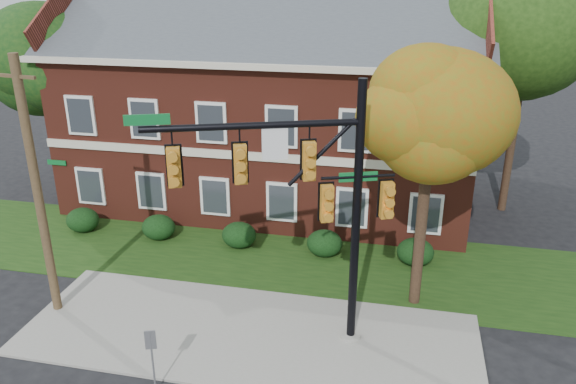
% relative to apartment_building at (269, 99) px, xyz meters
% --- Properties ---
extents(ground, '(120.00, 120.00, 0.00)m').
position_rel_apartment_building_xyz_m(ground, '(2.00, -11.95, -4.99)').
color(ground, black).
rests_on(ground, ground).
extents(sidewalk, '(14.00, 5.00, 0.08)m').
position_rel_apartment_building_xyz_m(sidewalk, '(2.00, -10.95, -4.95)').
color(sidewalk, gray).
rests_on(sidewalk, ground).
extents(grass_strip, '(30.00, 6.00, 0.04)m').
position_rel_apartment_building_xyz_m(grass_strip, '(2.00, -5.95, -4.97)').
color(grass_strip, '#193811').
rests_on(grass_strip, ground).
extents(apartment_building, '(18.80, 8.80, 9.74)m').
position_rel_apartment_building_xyz_m(apartment_building, '(0.00, 0.00, 0.00)').
color(apartment_building, maroon).
rests_on(apartment_building, ground).
extents(hedge_far_left, '(1.40, 1.26, 1.05)m').
position_rel_apartment_building_xyz_m(hedge_far_left, '(-7.00, -5.25, -4.46)').
color(hedge_far_left, black).
rests_on(hedge_far_left, ground).
extents(hedge_left, '(1.40, 1.26, 1.05)m').
position_rel_apartment_building_xyz_m(hedge_left, '(-3.50, -5.25, -4.46)').
color(hedge_left, black).
rests_on(hedge_left, ground).
extents(hedge_center, '(1.40, 1.26, 1.05)m').
position_rel_apartment_building_xyz_m(hedge_center, '(0.00, -5.25, -4.46)').
color(hedge_center, black).
rests_on(hedge_center, ground).
extents(hedge_right, '(1.40, 1.26, 1.05)m').
position_rel_apartment_building_xyz_m(hedge_right, '(3.50, -5.25, -4.46)').
color(hedge_right, black).
rests_on(hedge_right, ground).
extents(hedge_far_right, '(1.40, 1.26, 1.05)m').
position_rel_apartment_building_xyz_m(hedge_far_right, '(7.00, -5.25, -4.46)').
color(hedge_far_right, black).
rests_on(hedge_far_right, ground).
extents(tree_near_right, '(4.50, 4.25, 8.58)m').
position_rel_apartment_building_xyz_m(tree_near_right, '(7.22, -8.09, 1.68)').
color(tree_near_right, black).
rests_on(tree_near_right, ground).
extents(tree_left_rear, '(5.40, 5.10, 8.88)m').
position_rel_apartment_building_xyz_m(tree_left_rear, '(-9.73, -1.12, 1.69)').
color(tree_left_rear, black).
rests_on(tree_left_rear, ground).
extents(tree_right_rear, '(6.30, 5.95, 10.62)m').
position_rel_apartment_building_xyz_m(tree_right_rear, '(11.31, 0.86, 3.13)').
color(tree_right_rear, black).
rests_on(tree_right_rear, ground).
extents(tree_far_rear, '(6.84, 6.46, 11.52)m').
position_rel_apartment_building_xyz_m(tree_far_rear, '(1.34, 7.84, 3.86)').
color(tree_far_rear, black).
rests_on(tree_far_rear, ground).
extents(traffic_signal, '(6.76, 2.65, 7.96)m').
position_rel_apartment_building_xyz_m(traffic_signal, '(3.76, -10.95, -0.05)').
color(traffic_signal, gray).
rests_on(traffic_signal, ground).
extents(utility_pole, '(1.30, 0.32, 8.38)m').
position_rel_apartment_building_xyz_m(utility_pole, '(-4.58, -10.92, -0.74)').
color(utility_pole, '#463320').
rests_on(utility_pole, ground).
extents(sign_post, '(0.28, 0.13, 1.98)m').
position_rel_apartment_building_xyz_m(sign_post, '(0.28, -13.91, -3.65)').
color(sign_post, slate).
rests_on(sign_post, ground).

